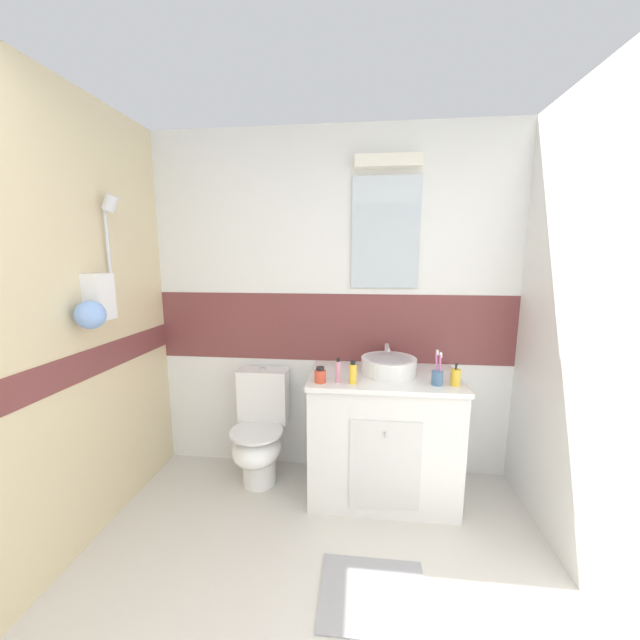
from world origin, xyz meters
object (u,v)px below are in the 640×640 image
Objects in this scene: toothbrush_cup at (437,376)px; soap_dispenser at (455,377)px; hair_gel_jar at (320,375)px; toothpaste_tube_upright at (338,371)px; deodorant_spray_can at (353,373)px; toilet at (260,432)px; sink_basin at (389,365)px.

soap_dispenser is (0.11, 0.00, -0.00)m from toothbrush_cup.
toothpaste_tube_upright is at bearing 5.21° from hair_gel_jar.
toothbrush_cup is 0.60m from toothpaste_tube_upright.
hair_gel_jar is (-0.71, -0.03, -0.01)m from toothbrush_cup.
soap_dispenser is 1.00× the size of deodorant_spray_can.
deodorant_spray_can reaches higher than toilet.
soap_dispenser is at bearing -9.34° from toilet.
soap_dispenser reaches higher than hair_gel_jar.
sink_basin is 0.38m from toothpaste_tube_upright.
deodorant_spray_can is at bearing -5.13° from toothpaste_tube_upright.
hair_gel_jar is at bearing -152.94° from sink_basin.
toothbrush_cup is 1.51× the size of soap_dispenser.
sink_basin reaches higher than deodorant_spray_can.
deodorant_spray_can reaches higher than hair_gel_jar.
toilet is 1.40m from soap_dispenser.
toilet is (-0.90, 0.03, -0.53)m from sink_basin.
soap_dispenser is at bearing 2.50° from hair_gel_jar.
hair_gel_jar is at bearing -177.50° from soap_dispenser.
hair_gel_jar is 0.20m from deodorant_spray_can.
hair_gel_jar is at bearing -174.79° from toothpaste_tube_upright.
deodorant_spray_can is at bearing -176.32° from toothbrush_cup.
sink_basin reaches higher than toothpaste_tube_upright.
deodorant_spray_can is (0.20, 0.00, 0.02)m from hair_gel_jar.
sink_basin is 0.50× the size of toilet.
hair_gel_jar is 0.69× the size of deodorant_spray_can.
toilet is at bearing 152.19° from hair_gel_jar.
soap_dispenser is (1.28, -0.21, 0.53)m from toilet.
toothbrush_cup is (1.17, -0.21, 0.53)m from toilet.
toothpaste_tube_upright is (-0.60, -0.02, 0.02)m from toothbrush_cup.
sink_basin is 0.32m from deodorant_spray_can.
toilet is at bearing 169.79° from toothbrush_cup.
hair_gel_jar is (-0.81, -0.04, -0.01)m from soap_dispenser.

